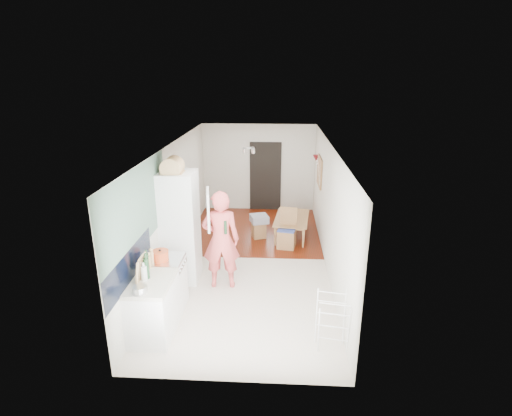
# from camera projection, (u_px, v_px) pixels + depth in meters

# --- Properties ---
(room_shell) EXTENTS (3.20, 7.00, 2.50)m
(room_shell) POSITION_uv_depth(u_px,v_px,m) (250.00, 207.00, 8.14)
(room_shell) COLOR silver
(room_shell) RESTS_ON ground
(floor) EXTENTS (3.20, 7.00, 0.01)m
(floor) POSITION_uv_depth(u_px,v_px,m) (250.00, 262.00, 8.55)
(floor) COLOR beige
(floor) RESTS_ON ground
(wood_floor_overlay) EXTENTS (3.20, 3.30, 0.01)m
(wood_floor_overlay) POSITION_uv_depth(u_px,v_px,m) (255.00, 230.00, 10.29)
(wood_floor_overlay) COLOR #63140A
(wood_floor_overlay) RESTS_ON room_shell
(sage_wall_panel) EXTENTS (0.02, 3.00, 1.30)m
(sage_wall_panel) POSITION_uv_depth(u_px,v_px,m) (138.00, 209.00, 6.14)
(sage_wall_panel) COLOR slate
(sage_wall_panel) RESTS_ON room_shell
(tile_splashback) EXTENTS (0.02, 1.90, 0.50)m
(tile_splashback) POSITION_uv_depth(u_px,v_px,m) (130.00, 267.00, 5.85)
(tile_splashback) COLOR black
(tile_splashback) RESTS_ON room_shell
(doorway_recess) EXTENTS (0.90, 0.04, 2.00)m
(doorway_recess) POSITION_uv_depth(u_px,v_px,m) (265.00, 177.00, 11.50)
(doorway_recess) COLOR black
(doorway_recess) RESTS_ON room_shell
(base_cabinet) EXTENTS (0.60, 0.90, 0.86)m
(base_cabinet) POSITION_uv_depth(u_px,v_px,m) (153.00, 310.00, 6.07)
(base_cabinet) COLOR white
(base_cabinet) RESTS_ON room_shell
(worktop) EXTENTS (0.62, 0.92, 0.06)m
(worktop) POSITION_uv_depth(u_px,v_px,m) (151.00, 283.00, 5.92)
(worktop) COLOR beige
(worktop) RESTS_ON room_shell
(range_cooker) EXTENTS (0.60, 0.60, 0.88)m
(range_cooker) POSITION_uv_depth(u_px,v_px,m) (166.00, 284.00, 6.77)
(range_cooker) COLOR white
(range_cooker) RESTS_ON room_shell
(cooker_top) EXTENTS (0.60, 0.60, 0.04)m
(cooker_top) POSITION_uv_depth(u_px,v_px,m) (164.00, 260.00, 6.62)
(cooker_top) COLOR silver
(cooker_top) RESTS_ON room_shell
(fridge_housing) EXTENTS (0.66, 0.66, 2.15)m
(fridge_housing) POSITION_uv_depth(u_px,v_px,m) (180.00, 227.00, 7.53)
(fridge_housing) COLOR white
(fridge_housing) RESTS_ON room_shell
(fridge_door) EXTENTS (0.14, 0.56, 0.70)m
(fridge_door) POSITION_uv_depth(u_px,v_px,m) (208.00, 209.00, 7.06)
(fridge_door) COLOR white
(fridge_door) RESTS_ON room_shell
(fridge_interior) EXTENTS (0.02, 0.52, 0.66)m
(fridge_interior) POSITION_uv_depth(u_px,v_px,m) (195.00, 204.00, 7.36)
(fridge_interior) COLOR white
(fridge_interior) RESTS_ON room_shell
(pinboard) EXTENTS (0.03, 0.90, 0.70)m
(pinboard) POSITION_uv_depth(u_px,v_px,m) (320.00, 172.00, 9.76)
(pinboard) COLOR #B38250
(pinboard) RESTS_ON room_shell
(pinboard_frame) EXTENTS (0.00, 0.94, 0.74)m
(pinboard_frame) POSITION_uv_depth(u_px,v_px,m) (319.00, 172.00, 9.76)
(pinboard_frame) COLOR olive
(pinboard_frame) RESTS_ON room_shell
(wall_sconce) EXTENTS (0.18, 0.18, 0.16)m
(wall_sconce) POSITION_uv_depth(u_px,v_px,m) (316.00, 158.00, 10.31)
(wall_sconce) COLOR maroon
(wall_sconce) RESTS_ON room_shell
(person) EXTENTS (0.85, 0.60, 2.22)m
(person) POSITION_uv_depth(u_px,v_px,m) (221.00, 231.00, 7.25)
(person) COLOR #DF5554
(person) RESTS_ON floor
(dining_table) EXTENTS (0.80, 1.27, 0.42)m
(dining_table) POSITION_uv_depth(u_px,v_px,m) (293.00, 228.00, 9.81)
(dining_table) COLOR olive
(dining_table) RESTS_ON floor
(dining_chair) EXTENTS (0.46, 0.46, 0.93)m
(dining_chair) POSITION_uv_depth(u_px,v_px,m) (287.00, 229.00, 9.10)
(dining_chair) COLOR olive
(dining_chair) RESTS_ON floor
(stool) EXTENTS (0.39, 0.39, 0.40)m
(stool) POSITION_uv_depth(u_px,v_px,m) (259.00, 230.00, 9.75)
(stool) COLOR olive
(stool) RESTS_ON floor
(grey_drape) EXTENTS (0.50, 0.50, 0.18)m
(grey_drape) POSITION_uv_depth(u_px,v_px,m) (259.00, 219.00, 9.67)
(grey_drape) COLOR gray
(grey_drape) RESTS_ON stool
(drying_rack) EXTENTS (0.49, 0.46, 0.85)m
(drying_rack) POSITION_uv_depth(u_px,v_px,m) (332.00, 323.00, 5.76)
(drying_rack) COLOR white
(drying_rack) RESTS_ON floor
(bread_bin) EXTENTS (0.45, 0.44, 0.20)m
(bread_bin) POSITION_uv_depth(u_px,v_px,m) (172.00, 167.00, 7.09)
(bread_bin) COLOR #D9C17D
(bread_bin) RESTS_ON fridge_housing
(red_casserole) EXTENTS (0.32, 0.32, 0.16)m
(red_casserole) POSITION_uv_depth(u_px,v_px,m) (160.00, 256.00, 6.54)
(red_casserole) COLOR #D94B21
(red_casserole) RESTS_ON cooker_top
(steel_pan) EXTENTS (0.22, 0.22, 0.10)m
(steel_pan) POSITION_uv_depth(u_px,v_px,m) (140.00, 289.00, 5.58)
(steel_pan) COLOR silver
(steel_pan) RESTS_ON worktop
(held_bottle) EXTENTS (0.05, 0.05, 0.25)m
(held_bottle) POSITION_uv_depth(u_px,v_px,m) (225.00, 227.00, 7.11)
(held_bottle) COLOR #1C3E22
(held_bottle) RESTS_ON person
(bottle_a) EXTENTS (0.08, 0.08, 0.33)m
(bottle_a) POSITION_uv_depth(u_px,v_px,m) (147.00, 268.00, 5.94)
(bottle_a) COLOR #1C3E22
(bottle_a) RESTS_ON worktop
(bottle_b) EXTENTS (0.07, 0.07, 0.27)m
(bottle_b) POSITION_uv_depth(u_px,v_px,m) (147.00, 262.00, 6.21)
(bottle_b) COLOR #1C3E22
(bottle_b) RESTS_ON worktop
(bottle_c) EXTENTS (0.11, 0.11, 0.23)m
(bottle_c) POSITION_uv_depth(u_px,v_px,m) (144.00, 273.00, 5.91)
(bottle_c) COLOR silver
(bottle_c) RESTS_ON worktop
(pepper_mill_front) EXTENTS (0.06, 0.06, 0.20)m
(pepper_mill_front) POSITION_uv_depth(u_px,v_px,m) (149.00, 262.00, 6.28)
(pepper_mill_front) COLOR #D9C17D
(pepper_mill_front) RESTS_ON worktop
(pepper_mill_back) EXTENTS (0.07, 0.07, 0.23)m
(pepper_mill_back) POSITION_uv_depth(u_px,v_px,m) (152.00, 258.00, 6.38)
(pepper_mill_back) COLOR #D9C17D
(pepper_mill_back) RESTS_ON worktop
(chopping_boards) EXTENTS (0.09, 0.29, 0.38)m
(chopping_boards) POSITION_uv_depth(u_px,v_px,m) (141.00, 268.00, 5.88)
(chopping_boards) COLOR #D9C17D
(chopping_boards) RESTS_ON worktop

